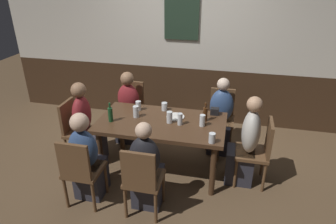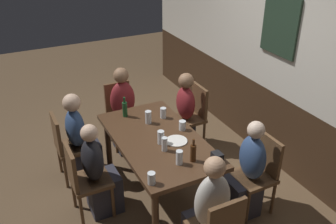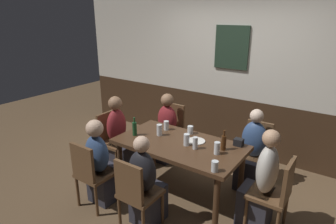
# 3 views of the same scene
# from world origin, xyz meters

# --- Properties ---
(ground_plane) EXTENTS (12.00, 12.00, 0.00)m
(ground_plane) POSITION_xyz_m (0.00, 0.00, 0.00)
(ground_plane) COLOR brown
(wall_back) EXTENTS (6.40, 0.13, 2.60)m
(wall_back) POSITION_xyz_m (-0.00, 1.65, 1.30)
(wall_back) COLOR #3D2819
(wall_back) RESTS_ON ground_plane
(dining_table) EXTENTS (1.62, 0.89, 0.74)m
(dining_table) POSITION_xyz_m (0.00, 0.00, 0.66)
(dining_table) COLOR #472D1C
(dining_table) RESTS_ON ground_plane
(chair_right_far) EXTENTS (0.40, 0.40, 0.88)m
(chair_right_far) POSITION_xyz_m (0.71, 0.86, 0.50)
(chair_right_far) COLOR brown
(chair_right_far) RESTS_ON ground_plane
(chair_left_far) EXTENTS (0.40, 0.40, 0.88)m
(chair_left_far) POSITION_xyz_m (-0.71, 0.86, 0.50)
(chair_left_far) COLOR brown
(chair_left_far) RESTS_ON ground_plane
(chair_head_west) EXTENTS (0.40, 0.40, 0.88)m
(chair_head_west) POSITION_xyz_m (-1.23, 0.00, 0.50)
(chair_head_west) COLOR brown
(chair_head_west) RESTS_ON ground_plane
(chair_left_near) EXTENTS (0.40, 0.40, 0.88)m
(chair_left_near) POSITION_xyz_m (-0.71, -0.86, 0.50)
(chair_left_near) COLOR brown
(chair_left_near) RESTS_ON ground_plane
(chair_mid_near) EXTENTS (0.40, 0.40, 0.88)m
(chair_mid_near) POSITION_xyz_m (0.00, -0.86, 0.50)
(chair_mid_near) COLOR brown
(chair_mid_near) RESTS_ON ground_plane
(person_right_far) EXTENTS (0.34, 0.37, 1.12)m
(person_right_far) POSITION_xyz_m (0.71, 0.69, 0.47)
(person_right_far) COLOR #2D2D38
(person_right_far) RESTS_ON ground_plane
(person_left_far) EXTENTS (0.34, 0.37, 1.10)m
(person_left_far) POSITION_xyz_m (-0.71, 0.69, 0.47)
(person_left_far) COLOR #2D2D38
(person_left_far) RESTS_ON ground_plane
(person_head_west) EXTENTS (0.37, 0.34, 1.17)m
(person_head_west) POSITION_xyz_m (-1.07, 0.00, 0.50)
(person_head_west) COLOR #2D2D38
(person_head_west) RESTS_ON ground_plane
(person_head_east) EXTENTS (0.37, 0.34, 1.18)m
(person_head_east) POSITION_xyz_m (1.07, 0.00, 0.50)
(person_head_east) COLOR #2D2D38
(person_head_east) RESTS_ON ground_plane
(person_left_near) EXTENTS (0.34, 0.37, 1.12)m
(person_left_near) POSITION_xyz_m (-0.71, -0.70, 0.48)
(person_left_near) COLOR #2D2D38
(person_left_near) RESTS_ON ground_plane
(person_mid_near) EXTENTS (0.34, 0.37, 1.10)m
(person_mid_near) POSITION_xyz_m (0.00, -0.69, 0.46)
(person_mid_near) COLOR #2D2D38
(person_mid_near) RESTS_ON ground_plane
(pint_glass_amber) EXTENTS (0.07, 0.07, 0.13)m
(pint_glass_amber) POSITION_xyz_m (-0.39, 0.25, 0.80)
(pint_glass_amber) COLOR silver
(pint_glass_amber) RESTS_ON dining_table
(highball_clear) EXTENTS (0.07, 0.07, 0.15)m
(highball_clear) POSITION_xyz_m (0.52, -0.01, 0.80)
(highball_clear) COLOR silver
(highball_clear) RESTS_ON dining_table
(beer_glass_tall) EXTENTS (0.06, 0.06, 0.15)m
(beer_glass_tall) POSITION_xyz_m (0.25, -0.04, 0.81)
(beer_glass_tall) COLOR silver
(beer_glass_tall) RESTS_ON dining_table
(tumbler_short) EXTENTS (0.07, 0.07, 0.12)m
(tumbler_short) POSITION_xyz_m (0.67, -0.38, 0.79)
(tumbler_short) COLOR silver
(tumbler_short) RESTS_ON dining_table
(pint_glass_pale) EXTENTS (0.07, 0.07, 0.15)m
(pint_glass_pale) POSITION_xyz_m (0.11, -0.01, 0.81)
(pint_glass_pale) COLOR silver
(pint_glass_pale) RESTS_ON dining_table
(pint_glass_stout) EXTENTS (0.08, 0.08, 0.11)m
(pint_glass_stout) POSITION_xyz_m (-0.04, 0.33, 0.79)
(pint_glass_stout) COLOR silver
(pint_glass_stout) RESTS_ON dining_table
(tumbler_water) EXTENTS (0.07, 0.07, 0.15)m
(tumbler_water) POSITION_xyz_m (-0.35, 0.04, 0.81)
(tumbler_water) COLOR silver
(tumbler_water) RESTS_ON dining_table
(beer_bottle_green) EXTENTS (0.06, 0.06, 0.25)m
(beer_bottle_green) POSITION_xyz_m (-0.63, -0.14, 0.84)
(beer_bottle_green) COLOR #194723
(beer_bottle_green) RESTS_ON dining_table
(beer_bottle_brown) EXTENTS (0.06, 0.06, 0.25)m
(beer_bottle_brown) POSITION_xyz_m (0.54, 0.14, 0.84)
(beer_bottle_brown) COLOR #42230F
(beer_bottle_brown) RESTS_ON dining_table
(plate_white_large) EXTENTS (0.24, 0.24, 0.01)m
(plate_white_large) POSITION_xyz_m (0.15, 0.15, 0.75)
(plate_white_large) COLOR white
(plate_white_large) RESTS_ON dining_table
(condiment_caddy) EXTENTS (0.11, 0.09, 0.09)m
(condiment_caddy) POSITION_xyz_m (0.64, 0.35, 0.79)
(condiment_caddy) COLOR black
(condiment_caddy) RESTS_ON dining_table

